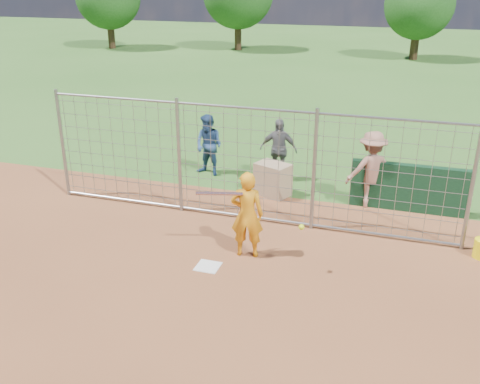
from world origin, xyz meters
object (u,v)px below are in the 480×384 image
(bystander_c, at_px, (371,169))
(bystander_b, at_px, (278,150))
(equipment_bin, at_px, (273,179))
(batter, at_px, (247,215))
(bystander_a, at_px, (209,145))

(bystander_c, bearing_deg, bystander_b, -49.93)
(bystander_c, xyz_separation_m, equipment_bin, (-2.29, -0.06, -0.49))
(bystander_b, bearing_deg, batter, -89.04)
(bystander_a, distance_m, equipment_bin, 2.21)
(bystander_a, bearing_deg, equipment_bin, -9.26)
(batter, distance_m, bystander_c, 3.73)
(batter, relative_size, equipment_bin, 2.12)
(bystander_a, distance_m, bystander_b, 1.86)
(bystander_b, relative_size, equipment_bin, 2.07)
(bystander_c, bearing_deg, equipment_bin, -26.69)
(bystander_c, bearing_deg, batter, 29.43)
(bystander_c, bearing_deg, bystander_a, -38.94)
(bystander_a, height_order, bystander_b, bystander_b)
(bystander_b, height_order, equipment_bin, bystander_b)
(batter, relative_size, bystander_c, 0.95)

